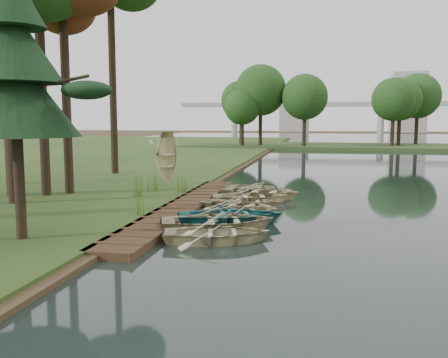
% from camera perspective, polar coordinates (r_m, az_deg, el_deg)
% --- Properties ---
extents(ground, '(300.00, 300.00, 0.00)m').
position_cam_1_polar(ground, '(21.34, -0.53, -3.83)').
color(ground, '#3D2F1D').
extents(boardwalk, '(1.60, 16.00, 0.30)m').
position_cam_1_polar(boardwalk, '(21.68, -4.69, -3.28)').
color(boardwalk, '#3A2616').
rests_on(boardwalk, ground).
extents(peninsula, '(50.00, 14.00, 0.45)m').
position_cam_1_polar(peninsula, '(70.75, 14.06, 3.62)').
color(peninsula, '#2E451E').
rests_on(peninsula, ground).
extents(far_trees, '(45.60, 5.60, 8.80)m').
position_cam_1_polar(far_trees, '(70.59, 11.48, 8.72)').
color(far_trees, black).
rests_on(far_trees, peninsula).
extents(bridge, '(95.90, 4.00, 8.60)m').
position_cam_1_polar(bridge, '(140.82, 14.40, 7.91)').
color(bridge, '#A5A5A0').
rests_on(bridge, ground).
extents(building_a, '(10.00, 8.00, 18.00)m').
position_cam_1_polar(building_a, '(162.69, 20.30, 8.21)').
color(building_a, '#A5A5A0').
rests_on(building_a, ground).
extents(building_b, '(8.00, 8.00, 12.00)m').
position_cam_1_polar(building_b, '(165.81, 7.85, 7.50)').
color(building_b, '#A5A5A0').
rests_on(building_b, ground).
extents(rowboat_0, '(3.94, 3.22, 0.71)m').
position_cam_1_polar(rowboat_0, '(15.98, -0.83, -5.98)').
color(rowboat_0, '#C8BF91').
rests_on(rowboat_0, water).
extents(rowboat_1, '(4.72, 4.00, 0.83)m').
position_cam_1_polar(rowboat_1, '(17.52, -0.68, -4.63)').
color(rowboat_1, '#C8BF91').
rests_on(rowboat_1, water).
extents(rowboat_2, '(4.57, 3.82, 0.81)m').
position_cam_1_polar(rowboat_2, '(18.62, 0.77, -3.98)').
color(rowboat_2, teal).
rests_on(rowboat_2, water).
extents(rowboat_3, '(3.65, 3.22, 0.63)m').
position_cam_1_polar(rowboat_3, '(20.02, 2.08, -3.49)').
color(rowboat_3, '#C8BF91').
rests_on(rowboat_3, water).
extents(rowboat_4, '(3.91, 3.35, 0.68)m').
position_cam_1_polar(rowboat_4, '(21.28, 1.49, -2.79)').
color(rowboat_4, '#C8BF91').
rests_on(rowboat_4, water).
extents(rowboat_5, '(3.31, 2.43, 0.66)m').
position_cam_1_polar(rowboat_5, '(22.17, 2.41, -2.43)').
color(rowboat_5, '#C8BF91').
rests_on(rowboat_5, water).
extents(rowboat_6, '(4.16, 3.44, 0.74)m').
position_cam_1_polar(rowboat_6, '(23.29, 3.05, -1.88)').
color(rowboat_6, '#C8BF91').
rests_on(rowboat_6, water).
extents(rowboat_7, '(4.39, 3.51, 0.81)m').
position_cam_1_polar(rowboat_7, '(24.75, 4.13, -1.30)').
color(rowboat_7, '#C8BF91').
rests_on(rowboat_7, water).
extents(rowboat_8, '(4.25, 3.57, 0.75)m').
position_cam_1_polar(rowboat_8, '(25.92, 4.03, -0.99)').
color(rowboat_8, '#C8BF91').
rests_on(rowboat_8, water).
extents(stored_rowboat, '(3.64, 3.36, 0.62)m').
position_cam_1_polar(stored_rowboat, '(28.25, -6.56, 0.00)').
color(stored_rowboat, '#C8BF91').
rests_on(stored_rowboat, bank).
extents(pine_tree, '(3.80, 3.80, 8.23)m').
position_cam_1_polar(pine_tree, '(16.37, -22.89, 11.62)').
color(pine_tree, black).
rests_on(pine_tree, bank).
extents(reeds_0, '(0.60, 0.60, 1.05)m').
position_cam_1_polar(reeds_0, '(19.44, -9.61, -2.51)').
color(reeds_0, '#3F661E').
rests_on(reeds_0, bank).
extents(reeds_1, '(0.60, 0.60, 1.08)m').
position_cam_1_polar(reeds_1, '(24.02, -9.77, -0.70)').
color(reeds_1, '#3F661E').
rests_on(reeds_1, bank).
extents(reeds_2, '(0.60, 0.60, 0.93)m').
position_cam_1_polar(reeds_2, '(25.63, -8.31, -0.37)').
color(reeds_2, '#3F661E').
rests_on(reeds_2, bank).
extents(reeds_3, '(0.60, 0.60, 1.10)m').
position_cam_1_polar(reeds_3, '(25.16, -4.76, -0.26)').
color(reeds_3, '#3F661E').
rests_on(reeds_3, bank).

